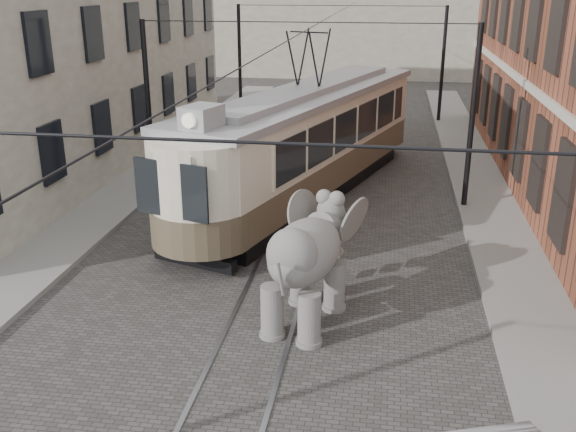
# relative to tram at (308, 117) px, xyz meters

# --- Properties ---
(ground) EXTENTS (120.00, 120.00, 0.00)m
(ground) POSITION_rel_tram_xyz_m (0.15, -6.58, -2.83)
(ground) COLOR #413E3C
(tram_rails) EXTENTS (1.54, 80.00, 0.02)m
(tram_rails) POSITION_rel_tram_xyz_m (0.15, -6.58, -2.82)
(tram_rails) COLOR slate
(tram_rails) RESTS_ON ground
(sidewalk_right) EXTENTS (2.00, 60.00, 0.15)m
(sidewalk_right) POSITION_rel_tram_xyz_m (6.15, -6.58, -2.75)
(sidewalk_right) COLOR slate
(sidewalk_right) RESTS_ON ground
(sidewalk_left) EXTENTS (2.00, 60.00, 0.15)m
(sidewalk_left) POSITION_rel_tram_xyz_m (-6.35, -6.58, -2.75)
(sidewalk_left) COLOR slate
(sidewalk_left) RESTS_ON ground
(stucco_building) EXTENTS (7.00, 24.00, 10.00)m
(stucco_building) POSITION_rel_tram_xyz_m (-10.85, 3.42, 2.17)
(stucco_building) COLOR gray
(stucco_building) RESTS_ON ground
(catenary) EXTENTS (11.00, 30.20, 6.00)m
(catenary) POSITION_rel_tram_xyz_m (-0.05, -1.58, 0.17)
(catenary) COLOR black
(catenary) RESTS_ON ground
(tram) EXTENTS (7.21, 14.47, 5.66)m
(tram) POSITION_rel_tram_xyz_m (0.00, 0.00, 0.00)
(tram) COLOR beige
(tram) RESTS_ON ground
(elephant) EXTENTS (3.29, 4.72, 2.63)m
(elephant) POSITION_rel_tram_xyz_m (1.08, -8.98, -1.52)
(elephant) COLOR #615E59
(elephant) RESTS_ON ground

